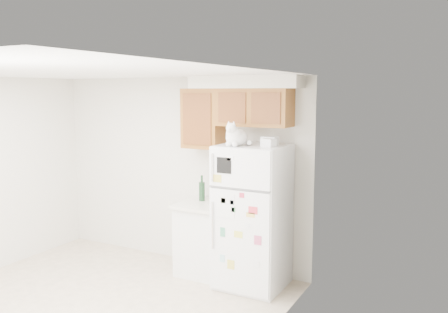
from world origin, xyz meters
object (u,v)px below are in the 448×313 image
Objects in this scene: base_counter at (205,238)px; storage_box_front at (269,143)px; refrigerator at (252,216)px; storage_box_back at (270,141)px; cat at (236,136)px; bottle_green at (202,188)px; bottle_amber at (219,191)px.

storage_box_front is at bearing -9.77° from base_counter.
storage_box_back reaches higher than refrigerator.
cat is at bearing -24.53° from base_counter.
storage_box_front is 1.24m from bottle_green.
base_counter is 2.20× the size of cat.
base_counter is 6.13× the size of storage_box_front.
refrigerator is 0.79m from base_counter.
storage_box_front is (0.23, -0.08, 0.89)m from refrigerator.
base_counter is 3.40× the size of bottle_amber.
refrigerator is at bearing -21.52° from bottle_amber.
storage_box_back is (0.18, 0.07, 0.90)m from refrigerator.
storage_box_front is 0.45× the size of bottle_green.
refrigerator is at bearing 53.09° from cat.
bottle_amber is (-0.75, 0.16, -0.69)m from storage_box_back.
bottle_amber is (-0.80, 0.31, -0.69)m from storage_box_front.
storage_box_back reaches higher than bottle_amber.
cat is 1.27× the size of bottle_green.
storage_box_front is 1.10m from bottle_amber.
storage_box_front is at bearing 14.66° from cat.
storage_box_back reaches higher than storage_box_front.
refrigerator is at bearing 176.70° from storage_box_front.
storage_box_front is (0.05, -0.15, -0.01)m from storage_box_back.
cat is 2.79× the size of storage_box_front.
cat is at bearing -139.61° from storage_box_back.
storage_box_back is 1.03m from bottle_amber.
bottle_green is at bearing 175.70° from storage_box_back.
refrigerator reaches higher than bottle_green.
storage_box_back is 1.18m from bottle_green.
refrigerator is at bearing -12.35° from bottle_green.
cat is at bearing -126.91° from refrigerator.
bottle_green is at bearing 167.65° from refrigerator.
base_counter is at bearing -172.80° from storage_box_front.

